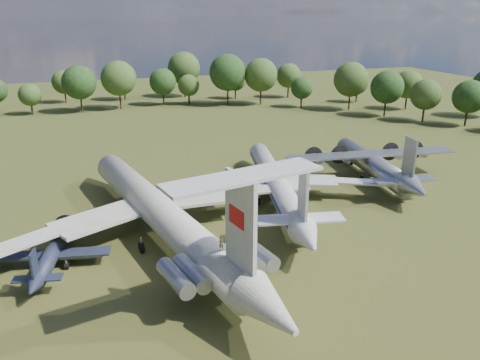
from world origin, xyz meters
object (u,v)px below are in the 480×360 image
object	(u,v)px
il62_airliner	(160,218)
small_prop_west	(51,258)
an12_transport	(372,167)
person_on_il62	(221,243)
tu104_jet	(276,187)

from	to	relation	value
il62_airliner	small_prop_west	xyz separation A→B (m)	(-12.60, -3.30, -1.56)
an12_transport	small_prop_west	xyz separation A→B (m)	(-50.18, -14.11, -0.90)
an12_transport	person_on_il62	distance (m)	43.32
tu104_jet	small_prop_west	xyz separation A→B (m)	(-30.91, -10.05, -1.03)
il62_airliner	person_on_il62	world-z (taller)	person_on_il62
il62_airliner	tu104_jet	world-z (taller)	il62_airliner
tu104_jet	an12_transport	size ratio (longest dim) A/B	1.39
il62_airliner	person_on_il62	size ratio (longest dim) A/B	36.47
il62_airliner	an12_transport	distance (m)	39.12
il62_airliner	small_prop_west	world-z (taller)	il62_airliner
tu104_jet	an12_transport	distance (m)	19.69
il62_airliner	person_on_il62	xyz separation A→B (m)	(3.34, -15.37, 3.59)
person_on_il62	tu104_jet	bearing A→B (deg)	-147.04
il62_airliner	tu104_jet	distance (m)	19.53
small_prop_west	person_on_il62	size ratio (longest dim) A/B	10.82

